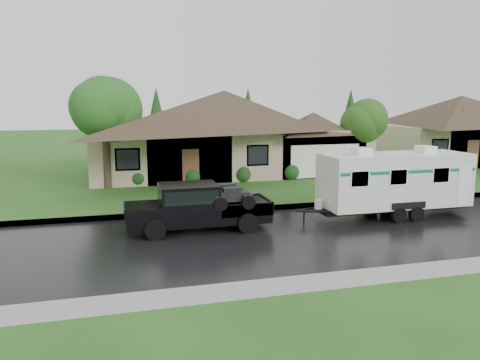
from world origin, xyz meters
name	(u,v)px	position (x,y,z in m)	size (l,w,h in m)	color
ground	(255,223)	(0.00, 0.00, 0.00)	(140.00, 140.00, 0.00)	#26561B
road	(270,236)	(0.00, -2.00, 0.01)	(140.00, 8.00, 0.01)	black
curb	(241,209)	(0.00, 2.25, 0.07)	(140.00, 0.50, 0.15)	gray
lawn	(195,170)	(0.00, 15.00, 0.07)	(140.00, 26.00, 0.15)	#26561B
house_main	(229,122)	(2.29, 13.84, 3.59)	(19.44, 10.80, 6.90)	tan
house_neighbor	(464,122)	(22.27, 14.34, 3.32)	(15.12, 9.72, 6.45)	tan
tree_left_green	(105,109)	(-5.97, 9.02, 4.58)	(3.86, 3.86, 6.38)	#382B1E
tree_right_green	(365,122)	(10.47, 9.59, 3.64)	(3.04, 3.04, 5.03)	#382B1E
shrub_row	(242,173)	(2.00, 9.30, 0.65)	(13.60, 1.00, 1.00)	#143814
pickup_truck	(196,206)	(-2.56, -0.42, 0.99)	(5.57, 2.12, 1.86)	black
travel_trailer	(394,180)	(6.24, -0.42, 1.63)	(6.86, 2.41, 3.08)	silver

